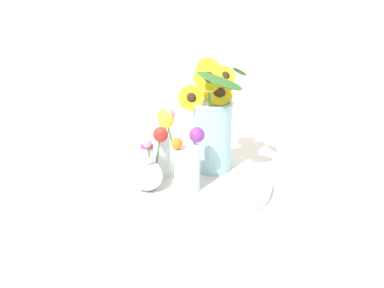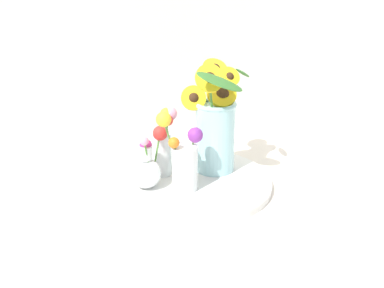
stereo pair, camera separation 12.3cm
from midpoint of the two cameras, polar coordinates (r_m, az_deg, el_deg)
name	(u,v)px [view 2 (the right image)]	position (r m, az deg, el deg)	size (l,w,h in m)	color
ground_plane	(192,193)	(1.25, 2.83, -6.31)	(6.00, 6.00, 0.00)	silver
serving_tray	(192,182)	(1.28, 2.76, -4.97)	(0.45, 0.45, 0.02)	white
mason_jar_sunflowers	(215,127)	(1.29, 5.74, 2.17)	(0.21, 0.23, 0.32)	#9ED1D6
vase_small_center	(184,160)	(1.19, 1.89, -2.09)	(0.12, 0.07, 0.22)	white
vase_bulb_right	(147,166)	(1.21, -2.85, -2.90)	(0.11, 0.08, 0.17)	white
vase_small_back	(162,145)	(1.28, -1.06, -0.22)	(0.09, 0.07, 0.19)	white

